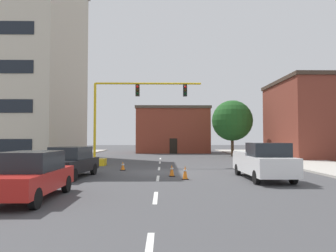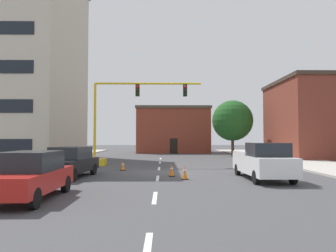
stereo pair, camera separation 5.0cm
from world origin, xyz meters
name	(u,v)px [view 2 (the right image)]	position (x,y,z in m)	size (l,w,h in m)	color
ground_plane	(159,172)	(0.00, 0.00, 0.00)	(160.00, 160.00, 0.00)	#424244
sidewalk_left	(19,162)	(-12.83, 8.00, 0.07)	(6.00, 56.00, 0.14)	#B2ADA3
sidewalk_right	(299,162)	(12.83, 8.00, 0.07)	(6.00, 56.00, 0.14)	#B2ADA3
lane_stripe_seg_0	(147,252)	(0.00, -14.00, 0.00)	(0.16, 2.40, 0.01)	silver
lane_stripe_seg_1	(155,197)	(0.00, -8.50, 0.00)	(0.16, 2.40, 0.01)	silver
lane_stripe_seg_2	(158,178)	(0.00, -3.00, 0.00)	(0.16, 2.40, 0.01)	silver
lane_stripe_seg_3	(159,168)	(0.00, 2.50, 0.00)	(0.16, 2.40, 0.01)	silver
lane_stripe_seg_4	(160,163)	(0.00, 8.00, 0.00)	(0.16, 2.40, 0.01)	silver
lane_stripe_seg_5	(161,159)	(0.00, 13.50, 0.00)	(0.16, 2.40, 0.01)	silver
building_tall_left	(0,64)	(-16.40, 11.19, 9.85)	(15.20, 12.94, 19.68)	beige
building_brick_center	(173,130)	(1.80, 28.00, 3.52)	(11.22, 7.74, 7.02)	brown
building_row_right	(333,119)	(19.45, 14.03, 4.39)	(12.78, 10.57, 8.75)	brown
traffic_signal_gantry	(110,138)	(-4.05, 5.07, 2.28)	(9.64, 1.20, 6.83)	yellow
tree_right_far	(232,121)	(9.11, 18.70, 4.47)	(5.16, 5.16, 7.06)	#4C3823
pickup_truck_white	(263,161)	(5.70, -3.53, 0.97)	(2.02, 5.40, 1.99)	white
sedan_red_near_left	(30,175)	(-4.55, -8.80, 0.89)	(1.89, 4.51, 1.74)	#B21E19
sedan_black_mid_left	(70,162)	(-4.96, -2.57, 0.89)	(2.36, 4.68, 1.74)	black
traffic_cone_roadside_a	(185,172)	(1.48, -3.51, 0.38)	(0.36, 0.36, 0.77)	black
traffic_cone_roadside_b	(123,166)	(-2.51, 1.32, 0.30)	(0.36, 0.36, 0.62)	black
traffic_cone_roadside_c	(172,170)	(0.80, -2.13, 0.35)	(0.36, 0.36, 0.71)	black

